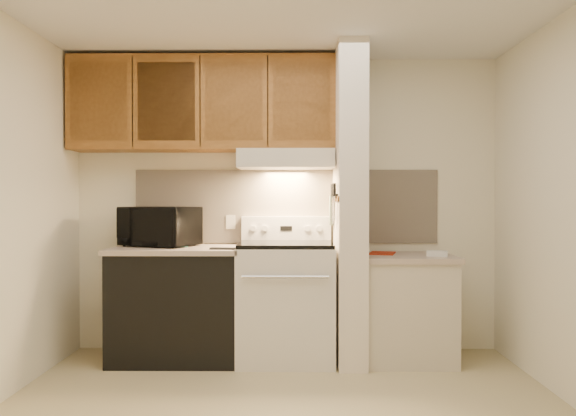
{
  "coord_description": "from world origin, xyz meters",
  "views": [
    {
      "loc": [
        0.06,
        -3.35,
        1.29
      ],
      "look_at": [
        0.02,
        0.75,
        1.23
      ],
      "focal_mm": 35.0,
      "sensor_mm": 36.0,
      "label": 1
    }
  ],
  "objects": [
    {
      "name": "hood_lip",
      "position": [
        0.0,
        1.07,
        1.58
      ],
      "size": [
        0.78,
        0.04,
        0.06
      ],
      "primitive_type": "cube",
      "color": "beige",
      "rests_on": "range_hood"
    },
    {
      "name": "wall_back",
      "position": [
        0.0,
        1.5,
        1.25
      ],
      "size": [
        3.6,
        2.5,
        0.02
      ],
      "primitive_type": "cube",
      "rotation": [
        1.57,
        0.0,
        0.0
      ],
      "color": "white",
      "rests_on": "floor"
    },
    {
      "name": "range_knob_left_outer",
      "position": [
        -0.28,
        1.4,
        1.05
      ],
      "size": [
        0.05,
        0.02,
        0.05
      ],
      "primitive_type": "cylinder",
      "rotation": [
        1.57,
        0.0,
        0.0
      ],
      "color": "silver",
      "rests_on": "range_backguard"
    },
    {
      "name": "range_body",
      "position": [
        0.0,
        1.16,
        0.46
      ],
      "size": [
        0.76,
        0.65,
        0.92
      ],
      "primitive_type": "cube",
      "color": "silver",
      "rests_on": "floor"
    },
    {
      "name": "backsplash",
      "position": [
        0.0,
        1.49,
        1.24
      ],
      "size": [
        2.6,
        0.02,
        0.63
      ],
      "primitive_type": "cube",
      "color": "beige",
      "rests_on": "wall_back"
    },
    {
      "name": "knife_blade_e",
      "position": [
        0.38,
        1.27,
        1.21
      ],
      "size": [
        0.01,
        0.04,
        0.18
      ],
      "primitive_type": "cube",
      "color": "silver",
      "rests_on": "knife_strip"
    },
    {
      "name": "cab_gap_a",
      "position": [
        -1.23,
        1.16,
        2.08
      ],
      "size": [
        0.01,
        0.01,
        0.73
      ],
      "primitive_type": "cube",
      "color": "black",
      "rests_on": "upper_cabinets"
    },
    {
      "name": "range_knob_right_inner",
      "position": [
        0.18,
        1.4,
        1.05
      ],
      "size": [
        0.05,
        0.02,
        0.05
      ],
      "primitive_type": "cylinder",
      "rotation": [
        1.57,
        0.0,
        0.0
      ],
      "color": "silver",
      "rests_on": "range_backguard"
    },
    {
      "name": "knife_handle_a",
      "position": [
        0.38,
        0.94,
        1.37
      ],
      "size": [
        0.02,
        0.02,
        0.1
      ],
      "primitive_type": "cylinder",
      "color": "black",
      "rests_on": "knife_strip"
    },
    {
      "name": "cab_door_c",
      "position": [
        -0.42,
        1.17,
        2.08
      ],
      "size": [
        0.46,
        0.01,
        0.63
      ],
      "primitive_type": "cube",
      "color": "brown",
      "rests_on": "upper_cabinets"
    },
    {
      "name": "knife_handle_c",
      "position": [
        0.38,
        1.1,
        1.37
      ],
      "size": [
        0.02,
        0.02,
        0.1
      ],
      "primitive_type": "cylinder",
      "color": "black",
      "rests_on": "knife_strip"
    },
    {
      "name": "teal_jar",
      "position": [
        -0.83,
        1.16,
        0.96
      ],
      "size": [
        0.09,
        0.09,
        0.09
      ],
      "primitive_type": "cylinder",
      "rotation": [
        0.0,
        0.0,
        -0.08
      ],
      "color": "#29605B",
      "rests_on": "left_countertop"
    },
    {
      "name": "right_cab_base",
      "position": [
        0.97,
        1.15,
        0.4
      ],
      "size": [
        0.7,
        0.6,
        0.81
      ],
      "primitive_type": "cube",
      "color": "beige",
      "rests_on": "floor"
    },
    {
      "name": "cooktop",
      "position": [
        0.0,
        1.16,
        0.94
      ],
      "size": [
        0.74,
        0.64,
        0.03
      ],
      "primitive_type": "cube",
      "color": "black",
      "rests_on": "range_body"
    },
    {
      "name": "knife_strip",
      "position": [
        0.39,
        1.1,
        1.32
      ],
      "size": [
        0.02,
        0.42,
        0.04
      ],
      "primitive_type": "cube",
      "color": "black",
      "rests_on": "partition_pillar"
    },
    {
      "name": "floor",
      "position": [
        0.0,
        0.0,
        0.0
      ],
      "size": [
        3.6,
        3.6,
        0.0
      ],
      "primitive_type": "plane",
      "color": "#C7B788",
      "rests_on": "ground"
    },
    {
      "name": "knife_handle_e",
      "position": [
        0.38,
        1.25,
        1.37
      ],
      "size": [
        0.02,
        0.02,
        0.1
      ],
      "primitive_type": "cylinder",
      "color": "black",
      "rests_on": "knife_strip"
    },
    {
      "name": "cab_door_b",
      "position": [
        -0.96,
        1.17,
        2.08
      ],
      "size": [
        0.46,
        0.01,
        0.63
      ],
      "primitive_type": "cube",
      "color": "brown",
      "rests_on": "upper_cabinets"
    },
    {
      "name": "upper_cabinets",
      "position": [
        -0.69,
        1.32,
        2.08
      ],
      "size": [
        2.18,
        0.33,
        0.77
      ],
      "primitive_type": "cube",
      "color": "brown",
      "rests_on": "wall_back"
    },
    {
      "name": "knife_handle_d",
      "position": [
        0.38,
        1.17,
        1.37
      ],
      "size": [
        0.02,
        0.02,
        0.1
      ],
      "primitive_type": "cylinder",
      "color": "black",
      "rests_on": "knife_strip"
    },
    {
      "name": "knife_blade_b",
      "position": [
        0.38,
        1.01,
        1.21
      ],
      "size": [
        0.01,
        0.04,
        0.18
      ],
      "primitive_type": "cube",
      "color": "silver",
      "rests_on": "knife_strip"
    },
    {
      "name": "cab_door_d",
      "position": [
        0.13,
        1.17,
        2.08
      ],
      "size": [
        0.46,
        0.01,
        0.63
      ],
      "primitive_type": "cube",
      "color": "brown",
      "rests_on": "upper_cabinets"
    },
    {
      "name": "knife_blade_a",
      "position": [
        0.38,
        0.94,
        1.22
      ],
      "size": [
        0.01,
        0.03,
        0.16
      ],
      "primitive_type": "cube",
      "color": "silver",
      "rests_on": "knife_strip"
    },
    {
      "name": "cab_gap_c",
      "position": [
        -0.14,
        1.16,
        2.08
      ],
      "size": [
        0.01,
        0.01,
        0.73
      ],
      "primitive_type": "cube",
      "color": "black",
      "rests_on": "upper_cabinets"
    },
    {
      "name": "white_box",
      "position": [
        1.19,
        1.05,
        0.87
      ],
      "size": [
        0.18,
        0.15,
        0.04
      ],
      "primitive_type": "cube",
      "rotation": [
        0.0,
        0.0,
        -0.32
      ],
      "color": "white",
      "rests_on": "right_countertop"
    },
    {
      "name": "range_knob_left_inner",
      "position": [
        -0.18,
        1.4,
        1.05
      ],
      "size": [
        0.05,
        0.02,
        0.05
      ],
      "primitive_type": "cylinder",
      "rotation": [
        1.57,
        0.0,
        0.0
      ],
      "color": "silver",
      "rests_on": "range_backguard"
    },
    {
      "name": "cab_gap_b",
      "position": [
        -0.69,
        1.16,
        2.08
      ],
      "size": [
        0.01,
        0.01,
        0.73
      ],
      "primitive_type": "cube",
      "color": "black",
      "rests_on": "upper_cabinets"
    },
    {
      "name": "partition_pillar",
      "position": [
        0.51,
        1.15,
        1.25
      ],
      "size": [
        0.22,
        0.7,
        2.5
      ],
      "primitive_type": "cube",
      "color": "white",
      "rests_on": "floor"
    },
    {
      "name": "red_folder",
      "position": [
        0.79,
        1.25,
        0.85
      ],
      "size": [
        0.26,
        0.31,
        0.01
      ],
      "primitive_type": "cube",
      "rotation": [
        0.0,
        0.0,
        -0.27
      ],
      "color": "#9E250F",
      "rests_on": "right_countertop"
    },
    {
      "name": "oven_handle",
      "position": [
        0.0,
        0.8,
        0.72
      ],
      "size": [
        0.65,
        0.02,
        0.02
      ],
      "primitive_type": "cylinder",
      "rotation": [
        0.0,
        1.57,
        0.0
      ],
      "color": "silver",
      "rests_on": "range_body"
    },
    {
      "name": "knife_blade_d",
      "position": [
        0.38,
        1.19,
        1.22
      ],
      "size": [
        0.01,
        0.04,
        0.16
      ],
      "primitive_type": "cube",
      "color": "silver",
      "rests_on": "knife_strip"
    },
    {
      "name": "spoon_rest",
      "position": [
        -0.48,
        0.97,
        0.92
      ],
      "size": [
        0.21,
        0.09,
        0.01
      ],
      "primitive_type": "cube",
      "rotation": [
        0.0,
        0.0,
        -0.13
      ],
      "color": "black",
      "rests_on": "left_countertop"
    },
    {
      "name": "left_countertop",
      "position": [
        -0.88,
        1.17,
        0.89
      ],
      "size": [
        1.04,
        0.67,
        0.04
      ],
      "primitive_type": "cube",
      "color": "#BAA596",
      "rests_on": "dishwasher_front"
    },
    {
      "name": "pillar_trim",
      "position": [
        0.39,
        1.15,
        1.3
      ],
      "size": [
        0.01,
        0.7,
        0.04
      ],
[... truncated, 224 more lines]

